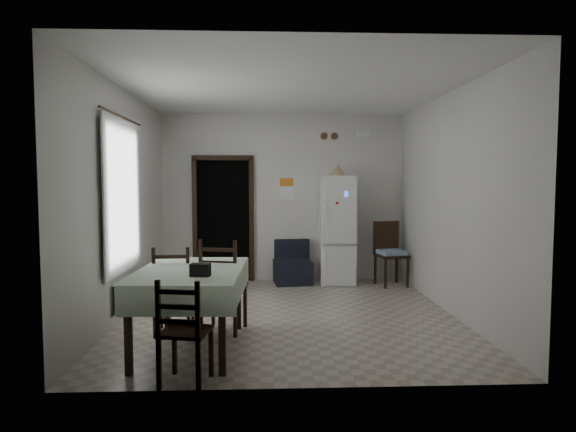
# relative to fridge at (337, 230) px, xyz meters

# --- Properties ---
(ground) EXTENTS (4.50, 4.50, 0.00)m
(ground) POSITION_rel_fridge_xyz_m (-0.89, -1.93, -0.91)
(ground) COLOR #AEA18E
(ground) RESTS_ON ground
(ceiling) EXTENTS (4.20, 4.50, 0.02)m
(ceiling) POSITION_rel_fridge_xyz_m (-0.89, -1.93, 1.99)
(ceiling) COLOR white
(ceiling) RESTS_ON ground
(wall_back) EXTENTS (4.20, 0.02, 2.90)m
(wall_back) POSITION_rel_fridge_xyz_m (-0.89, 0.32, 0.54)
(wall_back) COLOR silver
(wall_back) RESTS_ON ground
(wall_front) EXTENTS (4.20, 0.02, 2.90)m
(wall_front) POSITION_rel_fridge_xyz_m (-0.89, -4.18, 0.54)
(wall_front) COLOR silver
(wall_front) RESTS_ON ground
(wall_left) EXTENTS (0.02, 4.50, 2.90)m
(wall_left) POSITION_rel_fridge_xyz_m (-2.99, -1.93, 0.54)
(wall_left) COLOR silver
(wall_left) RESTS_ON ground
(wall_right) EXTENTS (0.02, 4.50, 2.90)m
(wall_right) POSITION_rel_fridge_xyz_m (1.21, -1.93, 0.54)
(wall_right) COLOR silver
(wall_right) RESTS_ON ground
(doorway) EXTENTS (1.06, 0.52, 2.22)m
(doorway) POSITION_rel_fridge_xyz_m (-1.94, 0.52, 0.15)
(doorway) COLOR black
(doorway) RESTS_ON ground
(window_recess) EXTENTS (0.10, 1.20, 1.60)m
(window_recess) POSITION_rel_fridge_xyz_m (-3.04, -2.13, 0.64)
(window_recess) COLOR silver
(window_recess) RESTS_ON ground
(curtain) EXTENTS (0.02, 1.45, 1.85)m
(curtain) POSITION_rel_fridge_xyz_m (-2.93, -2.13, 0.64)
(curtain) COLOR silver
(curtain) RESTS_ON ground
(curtain_rod) EXTENTS (0.02, 1.60, 0.02)m
(curtain_rod) POSITION_rel_fridge_xyz_m (-2.92, -2.13, 1.59)
(curtain_rod) COLOR black
(curtain_rod) RESTS_ON ground
(calendar) EXTENTS (0.28, 0.02, 0.40)m
(calendar) POSITION_rel_fridge_xyz_m (-0.84, 0.31, 0.71)
(calendar) COLOR white
(calendar) RESTS_ON ground
(calendar_image) EXTENTS (0.24, 0.01, 0.14)m
(calendar_image) POSITION_rel_fridge_xyz_m (-0.84, 0.30, 0.81)
(calendar_image) COLOR orange
(calendar_image) RESTS_ON ground
(light_switch) EXTENTS (0.08, 0.02, 0.12)m
(light_switch) POSITION_rel_fridge_xyz_m (-0.74, 0.31, 0.19)
(light_switch) COLOR beige
(light_switch) RESTS_ON ground
(vent_left) EXTENTS (0.12, 0.03, 0.12)m
(vent_left) POSITION_rel_fridge_xyz_m (-0.19, 0.30, 1.61)
(vent_left) COLOR brown
(vent_left) RESTS_ON ground
(vent_right) EXTENTS (0.12, 0.03, 0.12)m
(vent_right) POSITION_rel_fridge_xyz_m (-0.01, 0.30, 1.61)
(vent_right) COLOR brown
(vent_right) RESTS_ON ground
(emergency_light) EXTENTS (0.25, 0.07, 0.09)m
(emergency_light) POSITION_rel_fridge_xyz_m (0.46, 0.28, 1.64)
(emergency_light) COLOR white
(emergency_light) RESTS_ON ground
(fridge) EXTENTS (0.60, 0.60, 1.83)m
(fridge) POSITION_rel_fridge_xyz_m (0.00, 0.00, 0.00)
(fridge) COLOR white
(fridge) RESTS_ON ground
(tan_cone) EXTENTS (0.27, 0.27, 0.20)m
(tan_cone) POSITION_rel_fridge_xyz_m (0.02, 0.02, 1.01)
(tan_cone) COLOR tan
(tan_cone) RESTS_ON fridge
(navy_seat) EXTENTS (0.67, 0.65, 0.73)m
(navy_seat) POSITION_rel_fridge_xyz_m (-0.76, 0.00, -0.55)
(navy_seat) COLOR black
(navy_seat) RESTS_ON ground
(corner_chair) EXTENTS (0.54, 0.54, 1.06)m
(corner_chair) POSITION_rel_fridge_xyz_m (0.88, -0.24, -0.38)
(corner_chair) COLOR black
(corner_chair) RESTS_ON ground
(dining_table) EXTENTS (1.11, 1.63, 0.83)m
(dining_table) POSITION_rel_fridge_xyz_m (-1.97, -3.18, -0.50)
(dining_table) COLOR #B0C4A8
(dining_table) RESTS_ON ground
(black_bag) EXTENTS (0.20, 0.13, 0.12)m
(black_bag) POSITION_rel_fridge_xyz_m (-1.81, -3.55, -0.02)
(black_bag) COLOR black
(black_bag) RESTS_ON dining_table
(dining_chair_far_left) EXTENTS (0.44, 0.44, 1.00)m
(dining_chair_far_left) POSITION_rel_fridge_xyz_m (-2.24, -2.63, -0.41)
(dining_chair_far_left) COLOR black
(dining_chair_far_left) RESTS_ON ground
(dining_chair_far_right) EXTENTS (0.56, 0.56, 1.08)m
(dining_chair_far_right) POSITION_rel_fridge_xyz_m (-1.69, -2.59, -0.37)
(dining_chair_far_right) COLOR black
(dining_chair_far_right) RESTS_ON ground
(dining_chair_near_head) EXTENTS (0.46, 0.46, 0.92)m
(dining_chair_near_head) POSITION_rel_fridge_xyz_m (-1.88, -4.03, -0.45)
(dining_chair_near_head) COLOR black
(dining_chair_near_head) RESTS_ON ground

